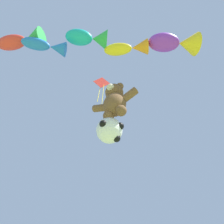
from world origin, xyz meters
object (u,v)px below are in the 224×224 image
Objects in this scene: fish_kite_teal at (89,38)px; diamond_kite at (102,85)px; soccer_ball_kite at (110,130)px; teddy_bear_kite at (114,100)px; fish_kite_crimson at (23,40)px; fish_kite_goldfin at (129,48)px; fish_kite_violet at (176,43)px; fish_kite_cobalt at (47,46)px.

fish_kite_teal is 0.74× the size of diamond_kite.
teddy_bear_kite is at bearing -38.05° from soccer_ball_kite.
teddy_bear_kite is 4.07m from fish_kite_teal.
fish_kite_crimson is 4.96m from diamond_kite.
soccer_ball_kite is 0.45× the size of fish_kite_goldfin.
diamond_kite reaches higher than teddy_bear_kite.
fish_kite_violet is 6.31m from fish_kite_cobalt.
fish_kite_goldfin is at bearing -32.04° from diamond_kite.
fish_kite_cobalt is (-1.82, -0.83, -0.74)m from fish_kite_teal.
fish_kite_teal is (-3.74, -2.15, 0.47)m from fish_kite_violet.
diamond_kite is at bearing 67.18° from fish_kite_crimson.
fish_kite_teal is at bearing -104.63° from teddy_bear_kite.
soccer_ball_kite is at bearing 152.28° from fish_kite_goldfin.
fish_kite_goldfin is 1.01× the size of fish_kite_teal.
fish_kite_crimson is (-3.42, -3.35, 3.44)m from teddy_bear_kite.
soccer_ball_kite is 4.72m from fish_kite_goldfin.
fish_kite_goldfin is at bearing 31.57° from fish_kite_cobalt.
fish_kite_violet is 2.32m from fish_kite_goldfin.
fish_kite_crimson reaches higher than fish_kite_cobalt.
fish_kite_violet is 4.98m from diamond_kite.
diamond_kite is at bearing 142.97° from soccer_ball_kite.
fish_kite_violet is (3.63, 0.10, 4.42)m from soccer_ball_kite.
fish_kite_violet is (3.27, 0.38, 3.17)m from teddy_bear_kite.
fish_kite_crimson is at bearing -112.82° from diamond_kite.
teddy_bear_kite reaches higher than soccer_ball_kite.
fish_kite_violet reaches higher than soccer_ball_kite.
fish_kite_cobalt is 0.66× the size of diamond_kite.
fish_kite_cobalt is (-3.41, -2.10, -0.26)m from fish_kite_goldfin.
fish_kite_teal is (-1.59, -1.27, 0.48)m from fish_kite_goldfin.
teddy_bear_kite is 5.89m from fish_kite_crimson.
diamond_kite is at bearing 109.88° from fish_kite_teal.
fish_kite_goldfin is at bearing -157.54° from fish_kite_violet.
diamond_kite reaches higher than fish_kite_violet.
fish_kite_violet is 1.00× the size of fish_kite_crimson.
fish_kite_crimson is (-4.55, -2.85, 0.28)m from fish_kite_goldfin.
soccer_ball_kite is 0.34× the size of diamond_kite.
fish_kite_goldfin reaches higher than soccer_ball_kite.
fish_kite_violet is at bearing 28.23° from fish_kite_cobalt.
fish_kite_cobalt is 1.46m from fish_kite_crimson.
diamond_kite is (-2.65, 1.66, 1.12)m from fish_kite_goldfin.
fish_kite_teal reaches higher than teddy_bear_kite.
fish_kite_cobalt is 4.07m from diamond_kite.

